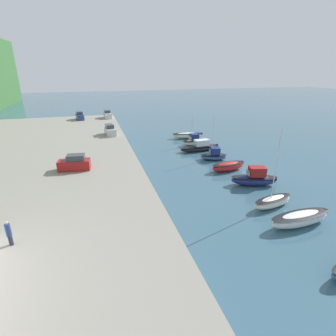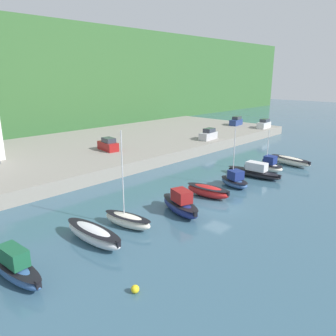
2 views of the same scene
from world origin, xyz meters
name	(u,v)px [view 1 (image 1 of 2)]	position (x,y,z in m)	size (l,w,h in m)	color
ground_plane	(248,173)	(0.00, 0.00, 0.00)	(320.00, 320.00, 0.00)	#385B70
quay_promenade	(19,193)	(0.00, 31.39, 0.90)	(97.81, 31.01, 1.79)	gray
moored_boat_2	(300,219)	(-14.09, 2.95, 0.78)	(2.21, 7.05, 1.48)	silver
moored_boat_3	(273,201)	(-10.13, 3.19, 0.72)	(2.57, 5.52, 9.23)	white
moored_boat_4	(254,179)	(-4.24, 1.76, 0.96)	(3.77, 6.47, 2.63)	navy
moored_boat_5	(228,166)	(1.56, 2.57, 0.74)	(2.54, 5.80, 1.40)	red
moored_boat_6	(214,155)	(6.98, 2.41, 0.79)	(3.38, 4.95, 7.54)	#33568E
moored_boat_7	(200,147)	(12.50, 2.69, 0.76)	(2.60, 8.22, 2.16)	black
moored_boat_8	(193,141)	(16.45, 2.55, 0.87)	(2.36, 4.54, 6.21)	white
moored_boat_9	(187,135)	(22.14, 1.73, 0.70)	(2.96, 7.21, 1.33)	white
parked_car_0	(107,115)	(43.44, 17.88, 2.71)	(4.32, 2.11, 2.16)	silver
parked_car_1	(75,163)	(3.63, 24.94, 2.71)	(2.30, 4.39, 2.16)	maroon
parked_car_2	(110,130)	(22.91, 18.72, 2.71)	(4.37, 2.23, 2.16)	#B7B7BC
parked_car_3	(80,116)	(43.02, 25.27, 2.71)	(4.41, 2.38, 2.16)	navy
person_on_quay	(9,233)	(-12.25, 29.13, 2.89)	(0.40, 0.40, 2.14)	#232838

